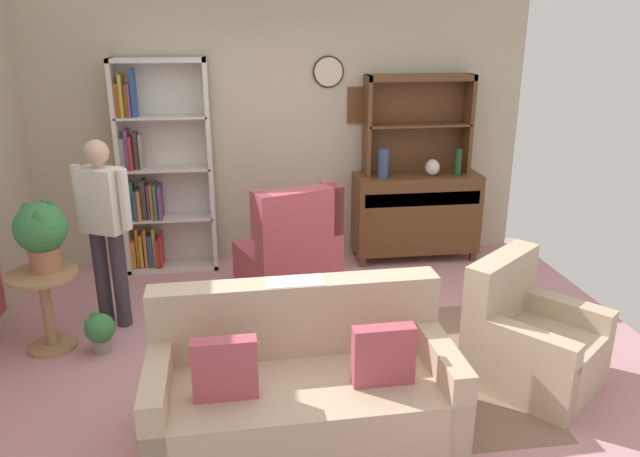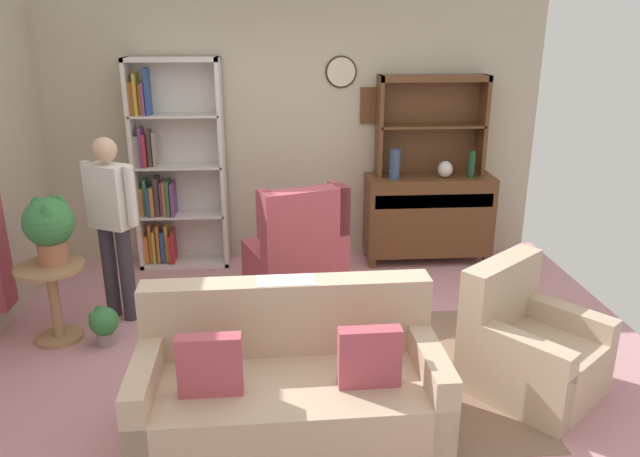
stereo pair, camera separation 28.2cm
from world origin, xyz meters
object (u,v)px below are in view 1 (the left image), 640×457
(potted_plant_large, at_px, (41,231))
(potted_plant_small, at_px, (100,330))
(bookshelf, at_px, (159,174))
(vase_tall, at_px, (383,163))
(armchair_floral, at_px, (530,343))
(plant_stand, at_px, (46,302))
(wingback_chair, at_px, (290,254))
(coffee_table, at_px, (277,312))
(vase_round, at_px, (432,167))
(person_reading, at_px, (104,221))
(sideboard, at_px, (416,212))
(sideboard_hutch, at_px, (418,111))
(couch_floral, at_px, (302,388))
(bottle_wine, at_px, (458,162))
(book_stack, at_px, (273,306))

(potted_plant_large, bearing_deg, potted_plant_small, -25.71)
(bookshelf, distance_m, vase_tall, 2.23)
(armchair_floral, relative_size, plant_stand, 1.71)
(wingback_chair, relative_size, coffee_table, 1.31)
(vase_round, bearing_deg, person_reading, -161.14)
(plant_stand, height_order, coffee_table, plant_stand)
(armchair_floral, bearing_deg, potted_plant_large, 163.82)
(sideboard, xyz_separation_m, plant_stand, (-3.34, -1.46, -0.12))
(armchair_floral, bearing_deg, sideboard_hutch, 92.72)
(couch_floral, relative_size, potted_plant_large, 3.45)
(bottle_wine, height_order, person_reading, person_reading)
(bookshelf, relative_size, book_stack, 13.29)
(sideboard_hutch, bearing_deg, wingback_chair, -149.61)
(sideboard_hutch, height_order, potted_plant_small, sideboard_hutch)
(sideboard_hutch, height_order, potted_plant_large, sideboard_hutch)
(potted_plant_large, bearing_deg, person_reading, 37.15)
(vase_tall, relative_size, vase_round, 1.77)
(bookshelf, height_order, potted_plant_small, bookshelf)
(bookshelf, bearing_deg, plant_stand, -114.95)
(vase_tall, height_order, potted_plant_small, vase_tall)
(sideboard, distance_m, armchair_floral, 2.41)
(bottle_wine, distance_m, armchair_floral, 2.45)
(sideboard_hutch, xyz_separation_m, book_stack, (-1.64, -2.00, -1.11))
(couch_floral, bearing_deg, vase_tall, 67.14)
(couch_floral, relative_size, coffee_table, 2.27)
(bookshelf, bearing_deg, bottle_wine, -3.32)
(person_reading, relative_size, coffee_table, 1.95)
(sideboard, relative_size, book_stack, 8.23)
(bottle_wine, xyz_separation_m, potted_plant_small, (-3.33, -1.49, -0.87))
(sideboard_hutch, distance_m, vase_tall, 0.65)
(bottle_wine, xyz_separation_m, potted_plant_large, (-3.70, -1.32, -0.12))
(person_reading, distance_m, book_stack, 1.57)
(coffee_table, relative_size, book_stack, 5.06)
(couch_floral, bearing_deg, plant_stand, 144.55)
(sideboard_hutch, relative_size, couch_floral, 0.61)
(bookshelf, bearing_deg, sideboard, -1.87)
(wingback_chair, bearing_deg, coffee_table, -100.49)
(armchair_floral, bearing_deg, vase_tall, 102.38)
(bookshelf, xyz_separation_m, coffee_table, (1.02, -1.89, -0.64))
(vase_round, bearing_deg, coffee_table, -134.87)
(sideboard_hutch, height_order, bottle_wine, sideboard_hutch)
(bookshelf, xyz_separation_m, wingback_chair, (1.22, -0.80, -0.61))
(potted_plant_small, xyz_separation_m, coffee_table, (1.34, -0.22, 0.17))
(sideboard_hutch, xyz_separation_m, armchair_floral, (0.12, -2.51, -1.27))
(vase_tall, bearing_deg, wingback_chair, -147.97)
(bookshelf, xyz_separation_m, person_reading, (-0.30, -1.19, -0.09))
(sideboard, distance_m, person_reading, 3.15)
(sideboard, distance_m, potted_plant_large, 3.62)
(sideboard, xyz_separation_m, sideboard_hutch, (0.00, 0.11, 1.05))
(bookshelf, relative_size, potted_plant_small, 6.68)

